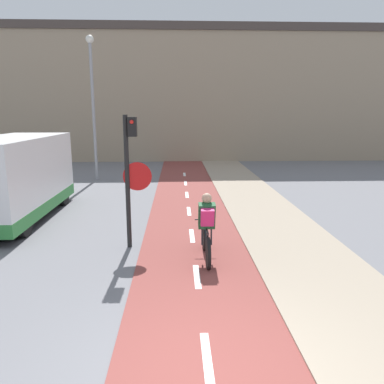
{
  "coord_description": "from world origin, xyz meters",
  "views": [
    {
      "loc": [
        -0.37,
        -3.86,
        3.18
      ],
      "look_at": [
        0.0,
        5.47,
        1.2
      ],
      "focal_mm": 35.0,
      "sensor_mm": 36.0,
      "label": 1
    }
  ],
  "objects": [
    {
      "name": "traffic_light_pole",
      "position": [
        -1.45,
        4.79,
        1.95
      ],
      "size": [
        0.67,
        0.25,
        3.14
      ],
      "color": "black",
      "rests_on": "ground_plane"
    },
    {
      "name": "street_lamp_far",
      "position": [
        -4.27,
        14.21,
        4.06
      ],
      "size": [
        0.36,
        0.36,
        6.62
      ],
      "color": "gray",
      "rests_on": "ground_plane"
    },
    {
      "name": "bike_lane",
      "position": [
        0.0,
        0.01,
        0.01
      ],
      "size": [
        2.52,
        60.0,
        0.02
      ],
      "color": "brown",
      "rests_on": "ground_plane"
    },
    {
      "name": "van",
      "position": [
        -5.26,
        7.38,
        1.22
      ],
      "size": [
        2.0,
        5.34,
        2.48
      ],
      "color": "white",
      "rests_on": "ground_plane"
    },
    {
      "name": "building_row_background",
      "position": [
        0.0,
        23.48,
        4.39
      ],
      "size": [
        60.0,
        5.2,
        8.75
      ],
      "color": "gray",
      "rests_on": "ground_plane"
    },
    {
      "name": "cyclist_near",
      "position": [
        0.26,
        3.91,
        0.71
      ],
      "size": [
        0.46,
        1.74,
        1.5
      ],
      "color": "black",
      "rests_on": "ground_plane"
    }
  ]
}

